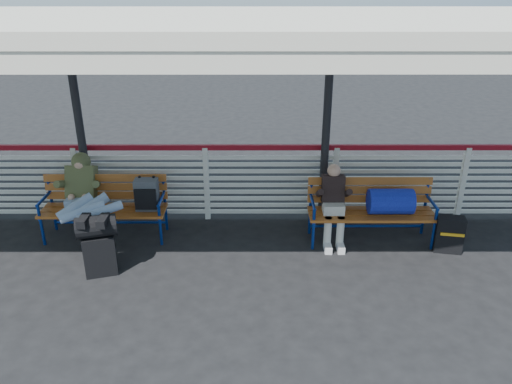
{
  "coord_description": "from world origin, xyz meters",
  "views": [
    {
      "loc": [
        0.76,
        -5.29,
        3.6
      ],
      "look_at": [
        0.77,
        1.0,
        0.85
      ],
      "focal_mm": 35.0,
      "sensor_mm": 36.0,
      "label": 1
    }
  ],
  "objects_px": {
    "luggage_stack": "(98,243)",
    "bench_left": "(118,199)",
    "suitcase_side": "(449,234)",
    "companion_person": "(333,204)",
    "bench_right": "(382,203)",
    "traveler_man": "(85,202)"
  },
  "relations": [
    {
      "from": "luggage_stack",
      "to": "bench_left",
      "type": "distance_m",
      "value": 1.04
    },
    {
      "from": "companion_person",
      "to": "traveler_man",
      "type": "bearing_deg",
      "value": -176.96
    },
    {
      "from": "bench_right",
      "to": "suitcase_side",
      "type": "bearing_deg",
      "value": -18.18
    },
    {
      "from": "suitcase_side",
      "to": "luggage_stack",
      "type": "bearing_deg",
      "value": -162.52
    },
    {
      "from": "traveler_man",
      "to": "suitcase_side",
      "type": "xyz_separation_m",
      "value": [
        5.07,
        -0.11,
        -0.44
      ]
    },
    {
      "from": "bench_right",
      "to": "luggage_stack",
      "type": "bearing_deg",
      "value": -167.12
    },
    {
      "from": "companion_person",
      "to": "bench_right",
      "type": "bearing_deg",
      "value": 0.14
    },
    {
      "from": "traveler_man",
      "to": "luggage_stack",
      "type": "bearing_deg",
      "value": -63.3
    },
    {
      "from": "traveler_man",
      "to": "companion_person",
      "type": "xyz_separation_m",
      "value": [
        3.47,
        0.18,
        -0.11
      ]
    },
    {
      "from": "luggage_stack",
      "to": "bench_right",
      "type": "bearing_deg",
      "value": -3.21
    },
    {
      "from": "bench_left",
      "to": "companion_person",
      "type": "bearing_deg",
      "value": -2.94
    },
    {
      "from": "bench_right",
      "to": "companion_person",
      "type": "xyz_separation_m",
      "value": [
        -0.69,
        -0.0,
        -0.01
      ]
    },
    {
      "from": "luggage_stack",
      "to": "bench_right",
      "type": "height_order",
      "value": "bench_right"
    },
    {
      "from": "bench_left",
      "to": "bench_right",
      "type": "height_order",
      "value": "bench_left"
    },
    {
      "from": "luggage_stack",
      "to": "companion_person",
      "type": "bearing_deg",
      "value": -0.53
    },
    {
      "from": "traveler_man",
      "to": "companion_person",
      "type": "relative_size",
      "value": 1.43
    },
    {
      "from": "bench_left",
      "to": "traveler_man",
      "type": "distance_m",
      "value": 0.5
    },
    {
      "from": "bench_left",
      "to": "suitcase_side",
      "type": "distance_m",
      "value": 4.76
    },
    {
      "from": "bench_left",
      "to": "bench_right",
      "type": "bearing_deg",
      "value": -2.38
    },
    {
      "from": "traveler_man",
      "to": "suitcase_side",
      "type": "bearing_deg",
      "value": -1.28
    },
    {
      "from": "traveler_man",
      "to": "suitcase_side",
      "type": "relative_size",
      "value": 3.12
    },
    {
      "from": "bench_left",
      "to": "suitcase_side",
      "type": "relative_size",
      "value": 3.43
    }
  ]
}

